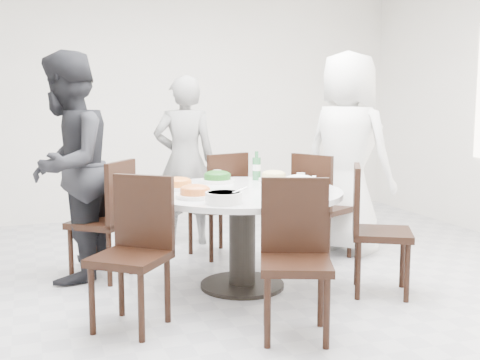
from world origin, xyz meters
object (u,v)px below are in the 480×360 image
object	(u,v)px
dining_table	(242,239)
diner_left	(68,167)
chair_nw	(100,220)
soup_bowl	(224,198)
chair_n	(216,204)
chair_ne	(324,206)
chair_s	(296,261)
diner_middle	(185,161)
beverage_bottle	(257,166)
rice_bowl	(299,189)
chair_se	(382,230)
diner_right	(347,153)
chair_sw	(130,255)

from	to	relation	value
dining_table	diner_left	xyz separation A→B (m)	(-1.21, 0.66, 0.52)
chair_nw	soup_bowl	world-z (taller)	chair_nw
chair_n	soup_bowl	bearing A→B (deg)	57.45
chair_nw	chair_ne	bearing A→B (deg)	126.05
chair_s	diner_middle	distance (m)	2.52
dining_table	diner_left	bearing A→B (deg)	151.43
chair_ne	chair_s	distance (m)	1.84
chair_n	beverage_bottle	bearing A→B (deg)	96.87
dining_table	rice_bowl	bearing A→B (deg)	-57.57
chair_s	chair_se	xyz separation A→B (m)	(0.94, 0.53, 0.00)
chair_se	rice_bowl	distance (m)	0.73
chair_nw	beverage_bottle	world-z (taller)	beverage_bottle
diner_right	beverage_bottle	world-z (taller)	diner_right
chair_nw	chair_sw	xyz separation A→B (m)	(0.04, -1.13, 0.00)
chair_ne	chair_s	world-z (taller)	same
dining_table	diner_right	bearing A→B (deg)	28.11
chair_s	soup_bowl	world-z (taller)	chair_s
chair_ne	chair_n	size ratio (longest dim) A/B	1.00
chair_s	chair_sw	bearing A→B (deg)	174.39
rice_bowl	diner_right	bearing A→B (deg)	47.66
diner_left	rice_bowl	distance (m)	1.84
chair_se	rice_bowl	world-z (taller)	chair_se
dining_table	beverage_bottle	size ratio (longest dim) A/B	6.21
chair_n	rice_bowl	world-z (taller)	chair_n
chair_s	rice_bowl	size ratio (longest dim) A/B	3.51
chair_sw	chair_nw	bearing A→B (deg)	131.80
chair_nw	diner_left	world-z (taller)	diner_left
diner_middle	soup_bowl	distance (m)	1.99
chair_n	chair_sw	xyz separation A→B (m)	(-1.03, -1.50, 0.00)
diner_right	soup_bowl	bearing A→B (deg)	99.33
dining_table	chair_sw	bearing A→B (deg)	-150.01
rice_bowl	chair_s	bearing A→B (deg)	-116.50
chair_n	diner_middle	world-z (taller)	diner_middle
diner_middle	chair_ne	bearing A→B (deg)	149.50
chair_nw	diner_left	distance (m)	0.49
diner_right	dining_table	bearing A→B (deg)	90.99
rice_bowl	chair_n	bearing A→B (deg)	97.37
diner_middle	diner_right	bearing A→B (deg)	161.20
chair_s	chair_se	world-z (taller)	same
dining_table	diner_right	xyz separation A→B (m)	(1.28, 0.68, 0.55)
diner_left	rice_bowl	world-z (taller)	diner_left
chair_sw	beverage_bottle	world-z (taller)	beverage_bottle
diner_left	soup_bowl	bearing A→B (deg)	62.18
soup_bowl	chair_s	bearing A→B (deg)	-61.86
chair_sw	diner_left	world-z (taller)	diner_left
chair_nw	diner_left	size ratio (longest dim) A/B	0.53
chair_se	diner_middle	distance (m)	2.23
chair_nw	chair_sw	distance (m)	1.13
rice_bowl	chair_sw	bearing A→B (deg)	-174.46
chair_ne	chair_nw	world-z (taller)	same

